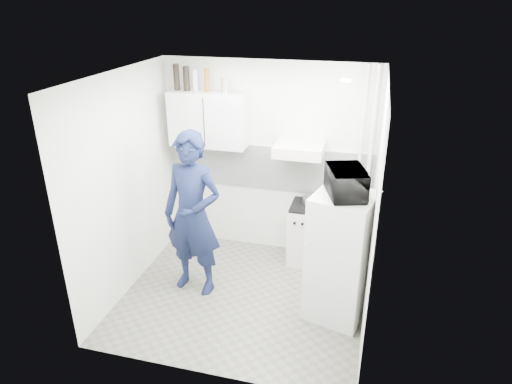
# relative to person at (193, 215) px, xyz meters

# --- Properties ---
(floor) EXTENTS (2.80, 2.80, 0.00)m
(floor) POSITION_rel_person_xyz_m (0.61, -0.05, -0.99)
(floor) COLOR #67655A
(floor) RESTS_ON ground
(ceiling) EXTENTS (2.80, 2.80, 0.00)m
(ceiling) POSITION_rel_person_xyz_m (0.61, -0.05, 1.61)
(ceiling) COLOR white
(ceiling) RESTS_ON wall_back
(wall_back) EXTENTS (2.80, 0.00, 2.80)m
(wall_back) POSITION_rel_person_xyz_m (0.61, 1.20, 0.31)
(wall_back) COLOR white
(wall_back) RESTS_ON floor
(wall_left) EXTENTS (0.00, 2.60, 2.60)m
(wall_left) POSITION_rel_person_xyz_m (-0.79, -0.05, 0.31)
(wall_left) COLOR white
(wall_left) RESTS_ON floor
(wall_right) EXTENTS (0.00, 2.60, 2.60)m
(wall_right) POSITION_rel_person_xyz_m (2.01, -0.05, 0.31)
(wall_right) COLOR white
(wall_right) RESTS_ON floor
(person) EXTENTS (0.78, 0.57, 1.98)m
(person) POSITION_rel_person_xyz_m (0.00, 0.00, 0.00)
(person) COLOR #101836
(person) RESTS_ON floor
(stove) EXTENTS (0.50, 0.50, 0.80)m
(stove) POSITION_rel_person_xyz_m (1.23, 0.95, -0.59)
(stove) COLOR silver
(stove) RESTS_ON floor
(fridge) EXTENTS (0.74, 0.74, 1.46)m
(fridge) POSITION_rel_person_xyz_m (1.71, -0.07, -0.26)
(fridge) COLOR silver
(fridge) RESTS_ON floor
(stove_top) EXTENTS (0.48, 0.48, 0.03)m
(stove_top) POSITION_rel_person_xyz_m (1.23, 0.95, -0.18)
(stove_top) COLOR black
(stove_top) RESTS_ON stove
(saucepan) EXTENTS (0.17, 0.17, 0.10)m
(saucepan) POSITION_rel_person_xyz_m (1.21, 1.00, -0.12)
(saucepan) COLOR silver
(saucepan) RESTS_ON stove_top
(microwave) EXTENTS (0.60, 0.50, 0.29)m
(microwave) POSITION_rel_person_xyz_m (1.71, -0.07, 0.62)
(microwave) COLOR black
(microwave) RESTS_ON fridge
(bottle_a) EXTENTS (0.08, 0.08, 0.33)m
(bottle_a) POSITION_rel_person_xyz_m (-0.55, 1.02, 1.37)
(bottle_a) COLOR black
(bottle_a) RESTS_ON upper_cabinet
(bottle_b) EXTENTS (0.08, 0.08, 0.30)m
(bottle_b) POSITION_rel_person_xyz_m (-0.42, 1.02, 1.36)
(bottle_b) COLOR black
(bottle_b) RESTS_ON upper_cabinet
(bottle_c) EXTENTS (0.07, 0.07, 0.27)m
(bottle_c) POSITION_rel_person_xyz_m (-0.30, 1.02, 1.35)
(bottle_c) COLOR #B2B7BC
(bottle_c) RESTS_ON upper_cabinet
(bottle_d) EXTENTS (0.07, 0.07, 0.29)m
(bottle_d) POSITION_rel_person_xyz_m (-0.14, 1.02, 1.35)
(bottle_d) COLOR brown
(bottle_d) RESTS_ON upper_cabinet
(canister_b) EXTENTS (0.09, 0.09, 0.18)m
(canister_b) POSITION_rel_person_xyz_m (0.09, 1.02, 1.30)
(canister_b) COLOR silver
(canister_b) RESTS_ON upper_cabinet
(upper_cabinet) EXTENTS (1.00, 0.35, 0.70)m
(upper_cabinet) POSITION_rel_person_xyz_m (-0.14, 1.02, 0.86)
(upper_cabinet) COLOR silver
(upper_cabinet) RESTS_ON wall_back
(range_hood) EXTENTS (0.60, 0.50, 0.14)m
(range_hood) POSITION_rel_person_xyz_m (1.06, 0.95, 0.58)
(range_hood) COLOR silver
(range_hood) RESTS_ON wall_back
(backsplash) EXTENTS (2.74, 0.03, 0.60)m
(backsplash) POSITION_rel_person_xyz_m (0.61, 1.18, 0.21)
(backsplash) COLOR white
(backsplash) RESTS_ON wall_back
(pipe_a) EXTENTS (0.05, 0.05, 2.60)m
(pipe_a) POSITION_rel_person_xyz_m (1.91, 1.12, 0.31)
(pipe_a) COLOR silver
(pipe_a) RESTS_ON floor
(pipe_b) EXTENTS (0.04, 0.04, 2.60)m
(pipe_b) POSITION_rel_person_xyz_m (1.79, 1.12, 0.31)
(pipe_b) COLOR silver
(pipe_b) RESTS_ON floor
(ceiling_spot_fixture) EXTENTS (0.10, 0.10, 0.02)m
(ceiling_spot_fixture) POSITION_rel_person_xyz_m (1.61, 0.15, 1.58)
(ceiling_spot_fixture) COLOR white
(ceiling_spot_fixture) RESTS_ON ceiling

